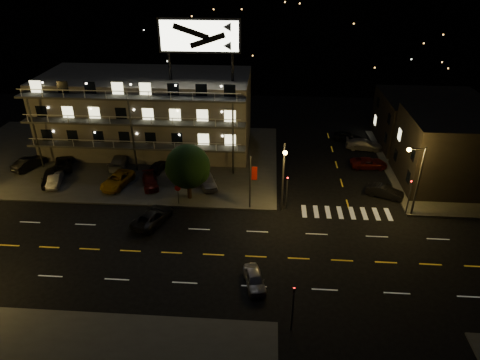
# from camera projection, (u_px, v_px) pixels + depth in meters

# --- Properties ---
(ground) EXTENTS (140.00, 140.00, 0.00)m
(ground) POSITION_uv_depth(u_px,v_px,m) (193.00, 254.00, 40.44)
(ground) COLOR black
(ground) RESTS_ON ground
(curb_nw) EXTENTS (44.00, 24.00, 0.15)m
(curb_nw) POSITION_uv_depth(u_px,v_px,m) (116.00, 157.00, 58.78)
(curb_nw) COLOR #3B3B38
(curb_nw) RESTS_ON ground
(curb_ne) EXTENTS (16.00, 24.00, 0.15)m
(curb_ne) POSITION_uv_depth(u_px,v_px,m) (444.00, 168.00, 56.05)
(curb_ne) COLOR #3B3B38
(curb_ne) RESTS_ON ground
(motel) EXTENTS (28.00, 13.80, 18.10)m
(motel) POSITION_uv_depth(u_px,v_px,m) (149.00, 112.00, 59.40)
(motel) COLOR gray
(motel) RESTS_ON ground
(side_bldg_front) EXTENTS (14.06, 10.00, 8.50)m
(side_bldg_front) POSITION_uv_depth(u_px,v_px,m) (464.00, 151.00, 50.55)
(side_bldg_front) COLOR black
(side_bldg_front) RESTS_ON ground
(side_bldg_back) EXTENTS (14.06, 12.00, 7.00)m
(side_bldg_back) POSITION_uv_depth(u_px,v_px,m) (430.00, 121.00, 61.42)
(side_bldg_back) COLOR black
(side_bldg_back) RESTS_ON ground
(hill_backdrop) EXTENTS (120.00, 25.00, 24.00)m
(hill_backdrop) POSITION_uv_depth(u_px,v_px,m) (215.00, 18.00, 95.48)
(hill_backdrop) COLOR black
(hill_backdrop) RESTS_ON ground
(streetlight_nc) EXTENTS (0.44, 1.92, 8.00)m
(streetlight_nc) POSITION_uv_depth(u_px,v_px,m) (284.00, 172.00, 44.48)
(streetlight_nc) COLOR #2D2D30
(streetlight_nc) RESTS_ON ground
(streetlight_ne) EXTENTS (1.92, 0.44, 8.00)m
(streetlight_ne) POSITION_uv_depth(u_px,v_px,m) (416.00, 174.00, 43.96)
(streetlight_ne) COLOR #2D2D30
(streetlight_ne) RESTS_ON ground
(signal_nw) EXTENTS (0.20, 0.27, 4.60)m
(signal_nw) POSITION_uv_depth(u_px,v_px,m) (287.00, 189.00, 46.09)
(signal_nw) COLOR #2D2D30
(signal_nw) RESTS_ON ground
(signal_sw) EXTENTS (0.20, 0.27, 4.60)m
(signal_sw) POSITION_uv_depth(u_px,v_px,m) (293.00, 304.00, 31.22)
(signal_sw) COLOR #2D2D30
(signal_sw) RESTS_ON ground
(signal_ne) EXTENTS (0.27, 0.20, 4.60)m
(signal_ne) POSITION_uv_depth(u_px,v_px,m) (410.00, 193.00, 45.29)
(signal_ne) COLOR #2D2D30
(signal_ne) RESTS_ON ground
(banner_north) EXTENTS (0.83, 0.16, 6.40)m
(banner_north) POSITION_uv_depth(u_px,v_px,m) (251.00, 181.00, 45.84)
(banner_north) COLOR #2D2D30
(banner_north) RESTS_ON ground
(stop_sign) EXTENTS (0.91, 0.11, 2.61)m
(stop_sign) POSITION_uv_depth(u_px,v_px,m) (178.00, 192.00, 47.31)
(stop_sign) COLOR #2D2D30
(stop_sign) RESTS_ON ground
(tree) EXTENTS (5.16, 4.97, 6.50)m
(tree) POSITION_uv_depth(u_px,v_px,m) (187.00, 168.00, 47.37)
(tree) COLOR black
(tree) RESTS_ON curb_nw
(lot_car_0) EXTENTS (3.03, 4.73, 1.50)m
(lot_car_0) POSITION_uv_depth(u_px,v_px,m) (50.00, 178.00, 51.90)
(lot_car_0) COLOR black
(lot_car_0) RESTS_ON curb_nw
(lot_car_1) EXTENTS (2.20, 4.11, 1.29)m
(lot_car_1) POSITION_uv_depth(u_px,v_px,m) (55.00, 180.00, 51.62)
(lot_car_1) COLOR gray
(lot_car_1) RESTS_ON curb_nw
(lot_car_2) EXTENTS (3.42, 5.49, 1.42)m
(lot_car_2) POSITION_uv_depth(u_px,v_px,m) (117.00, 180.00, 51.42)
(lot_car_2) COLOR orange
(lot_car_2) RESTS_ON curb_nw
(lot_car_3) EXTENTS (3.04, 4.54, 1.22)m
(lot_car_3) POSITION_uv_depth(u_px,v_px,m) (150.00, 181.00, 51.34)
(lot_car_3) COLOR #500F0B
(lot_car_3) RESTS_ON curb_nw
(lot_car_4) EXTENTS (3.12, 4.68, 1.48)m
(lot_car_4) POSITION_uv_depth(u_px,v_px,m) (208.00, 180.00, 51.26)
(lot_car_4) COLOR gray
(lot_car_4) RESTS_ON curb_nw
(lot_car_5) EXTENTS (3.26, 4.83, 1.51)m
(lot_car_5) POSITION_uv_depth(u_px,v_px,m) (29.00, 163.00, 55.37)
(lot_car_5) COLOR black
(lot_car_5) RESTS_ON curb_nw
(lot_car_6) EXTENTS (3.68, 5.33, 1.35)m
(lot_car_6) POSITION_uv_depth(u_px,v_px,m) (64.00, 163.00, 55.62)
(lot_car_6) COLOR black
(lot_car_6) RESTS_ON curb_nw
(lot_car_7) EXTENTS (2.43, 5.33, 1.51)m
(lot_car_7) POSITION_uv_depth(u_px,v_px,m) (120.00, 161.00, 55.96)
(lot_car_7) COLOR gray
(lot_car_7) RESTS_ON curb_nw
(lot_car_8) EXTENTS (2.33, 3.91, 1.25)m
(lot_car_8) POSITION_uv_depth(u_px,v_px,m) (158.00, 166.00, 54.82)
(lot_car_8) COLOR black
(lot_car_8) RESTS_ON curb_nw
(lot_car_9) EXTENTS (1.42, 3.85, 1.26)m
(lot_car_9) POSITION_uv_depth(u_px,v_px,m) (184.00, 164.00, 55.30)
(lot_car_9) COLOR #500F0B
(lot_car_9) RESTS_ON curb_nw
(side_car_0) EXTENTS (4.44, 3.06, 1.39)m
(side_car_0) POSITION_uv_depth(u_px,v_px,m) (385.00, 192.00, 49.34)
(side_car_0) COLOR black
(side_car_0) RESTS_ON ground
(side_car_1) EXTENTS (4.86, 2.44, 1.32)m
(side_car_1) POSITION_uv_depth(u_px,v_px,m) (369.00, 163.00, 55.95)
(side_car_1) COLOR #500F0B
(side_car_1) RESTS_ON ground
(side_car_2) EXTENTS (5.35, 2.74, 1.49)m
(side_car_2) POSITION_uv_depth(u_px,v_px,m) (364.00, 144.00, 60.97)
(side_car_2) COLOR gray
(side_car_2) RESTS_ON ground
(side_car_3) EXTENTS (4.48, 2.92, 1.42)m
(side_car_3) POSITION_uv_depth(u_px,v_px,m) (347.00, 137.00, 63.57)
(side_car_3) COLOR black
(side_car_3) RESTS_ON ground
(road_car_east) EXTENTS (2.37, 3.99, 1.27)m
(road_car_east) POSITION_uv_depth(u_px,v_px,m) (254.00, 279.00, 36.42)
(road_car_east) COLOR gray
(road_car_east) RESTS_ON ground
(road_car_west) EXTENTS (4.16, 5.72, 1.45)m
(road_car_west) POSITION_uv_depth(u_px,v_px,m) (153.00, 217.00, 44.67)
(road_car_west) COLOR black
(road_car_west) RESTS_ON ground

